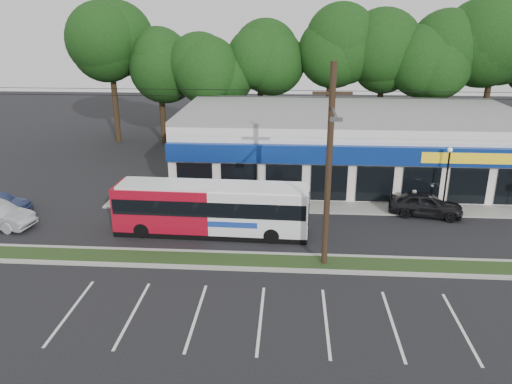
{
  "coord_description": "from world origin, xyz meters",
  "views": [
    {
      "loc": [
        1.14,
        -21.71,
        11.82
      ],
      "look_at": [
        -0.72,
        5.0,
        2.4
      ],
      "focal_mm": 35.0,
      "sensor_mm": 36.0,
      "label": 1
    }
  ],
  "objects_px": {
    "utility_pole": "(326,162)",
    "metrobus": "(211,208)",
    "car_dark": "(426,204)",
    "pedestrian_b": "(413,201)",
    "lamp_post": "(447,172)",
    "pedestrian_a": "(302,196)"
  },
  "relations": [
    {
      "from": "pedestrian_a",
      "to": "lamp_post",
      "type": "bearing_deg",
      "value": 140.0
    },
    {
      "from": "metrobus",
      "to": "pedestrian_a",
      "type": "distance_m",
      "value": 6.61
    },
    {
      "from": "utility_pole",
      "to": "pedestrian_b",
      "type": "bearing_deg",
      "value": 50.84
    },
    {
      "from": "utility_pole",
      "to": "pedestrian_a",
      "type": "distance_m",
      "value": 8.83
    },
    {
      "from": "utility_pole",
      "to": "metrobus",
      "type": "xyz_separation_m",
      "value": [
        -6.05,
        3.57,
        -3.85
      ]
    },
    {
      "from": "utility_pole",
      "to": "car_dark",
      "type": "relative_size",
      "value": 11.23
    },
    {
      "from": "car_dark",
      "to": "lamp_post",
      "type": "bearing_deg",
      "value": -49.66
    },
    {
      "from": "utility_pole",
      "to": "pedestrian_a",
      "type": "height_order",
      "value": "utility_pole"
    },
    {
      "from": "lamp_post",
      "to": "pedestrian_a",
      "type": "bearing_deg",
      "value": -178.09
    },
    {
      "from": "lamp_post",
      "to": "metrobus",
      "type": "height_order",
      "value": "lamp_post"
    },
    {
      "from": "car_dark",
      "to": "pedestrian_b",
      "type": "distance_m",
      "value": 0.83
    },
    {
      "from": "metrobus",
      "to": "pedestrian_a",
      "type": "height_order",
      "value": "metrobus"
    },
    {
      "from": "lamp_post",
      "to": "metrobus",
      "type": "relative_size",
      "value": 0.38
    },
    {
      "from": "car_dark",
      "to": "pedestrian_b",
      "type": "height_order",
      "value": "pedestrian_b"
    },
    {
      "from": "metrobus",
      "to": "car_dark",
      "type": "xyz_separation_m",
      "value": [
        12.94,
        3.58,
        -0.81
      ]
    },
    {
      "from": "utility_pole",
      "to": "pedestrian_b",
      "type": "relative_size",
      "value": 32.07
    },
    {
      "from": "lamp_post",
      "to": "car_dark",
      "type": "xyz_separation_m",
      "value": [
        -1.29,
        -0.72,
        -1.91
      ]
    },
    {
      "from": "metrobus",
      "to": "pedestrian_a",
      "type": "relative_size",
      "value": 5.78
    },
    {
      "from": "car_dark",
      "to": "metrobus",
      "type": "bearing_deg",
      "value": 116.74
    },
    {
      "from": "lamp_post",
      "to": "pedestrian_b",
      "type": "distance_m",
      "value": 2.77
    },
    {
      "from": "metrobus",
      "to": "pedestrian_b",
      "type": "bearing_deg",
      "value": 19.82
    },
    {
      "from": "lamp_post",
      "to": "metrobus",
      "type": "bearing_deg",
      "value": -163.18
    }
  ]
}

